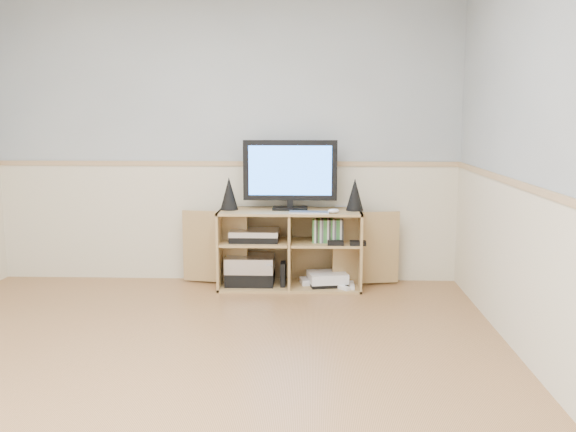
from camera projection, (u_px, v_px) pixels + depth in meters
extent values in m
cube|color=#B07D4E|center=(174.00, 385.00, 3.46)|extent=(4.00, 4.50, 0.02)
cube|color=#B3BEC3|center=(567.00, 152.00, 3.19)|extent=(0.02, 4.50, 2.50)
cube|color=#B3BEC3|center=(226.00, 136.00, 5.50)|extent=(4.00, 0.02, 2.50)
cube|color=beige|center=(227.00, 223.00, 5.60)|extent=(4.00, 0.01, 1.00)
cube|color=tan|center=(226.00, 163.00, 5.51)|extent=(4.00, 0.02, 0.04)
cube|color=tan|center=(290.00, 285.00, 5.41)|extent=(1.18, 0.44, 0.02)
cube|color=tan|center=(290.00, 212.00, 5.31)|extent=(1.18, 0.44, 0.02)
cube|color=tan|center=(221.00, 248.00, 5.38)|extent=(0.02, 0.44, 0.65)
cube|color=tan|center=(359.00, 249.00, 5.34)|extent=(0.02, 0.44, 0.65)
cube|color=tan|center=(291.00, 244.00, 5.57)|extent=(1.18, 0.02, 0.65)
cube|color=tan|center=(290.00, 249.00, 5.36)|extent=(0.02, 0.42, 0.61)
cube|color=tan|center=(255.00, 242.00, 5.37)|extent=(0.56, 0.40, 0.02)
cube|color=tan|center=(325.00, 243.00, 5.34)|extent=(0.56, 0.40, 0.02)
cube|color=tan|center=(215.00, 247.00, 5.44)|extent=(0.57, 0.12, 0.61)
cube|color=tan|center=(366.00, 248.00, 5.40)|extent=(0.57, 0.12, 0.61)
cube|color=black|center=(290.00, 208.00, 5.36)|extent=(0.29, 0.18, 0.02)
cube|color=black|center=(290.00, 204.00, 5.35)|extent=(0.05, 0.04, 0.06)
cube|color=black|center=(290.00, 170.00, 5.31)|extent=(0.78, 0.05, 0.50)
cube|color=#2F7AFB|center=(290.00, 171.00, 5.28)|extent=(0.69, 0.01, 0.41)
cone|color=black|center=(229.00, 193.00, 5.33)|extent=(0.15, 0.15, 0.27)
cone|color=black|center=(355.00, 194.00, 5.29)|extent=(0.14, 0.14, 0.27)
cube|color=silver|center=(309.00, 212.00, 5.17)|extent=(0.33, 0.14, 0.01)
ellipsoid|color=white|center=(334.00, 211.00, 5.16)|extent=(0.11, 0.09, 0.04)
cube|color=black|center=(250.00, 277.00, 5.41)|extent=(0.40, 0.30, 0.11)
cube|color=silver|center=(250.00, 264.00, 5.40)|extent=(0.40, 0.30, 0.13)
cube|color=black|center=(255.00, 238.00, 5.36)|extent=(0.40, 0.28, 0.05)
cube|color=silver|center=(255.00, 232.00, 5.35)|extent=(0.40, 0.28, 0.05)
cube|color=black|center=(283.00, 274.00, 5.35)|extent=(0.04, 0.14, 0.20)
cube|color=white|center=(313.00, 281.00, 5.43)|extent=(0.24, 0.20, 0.05)
cube|color=black|center=(327.00, 283.00, 5.38)|extent=(0.34, 0.29, 0.03)
cube|color=white|center=(327.00, 277.00, 5.37)|extent=(0.35, 0.32, 0.08)
cube|color=white|center=(352.00, 286.00, 5.29)|extent=(0.04, 0.14, 0.03)
cube|color=white|center=(348.00, 281.00, 5.45)|extent=(0.09, 0.15, 0.03)
cube|color=#3F8C3F|center=(328.00, 231.00, 5.31)|extent=(0.26, 0.14, 0.19)
cube|color=white|center=(342.00, 212.00, 5.53)|extent=(0.12, 0.03, 0.12)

